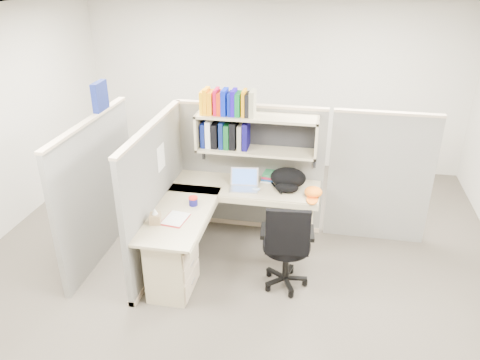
% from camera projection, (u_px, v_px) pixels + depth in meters
% --- Properties ---
extents(ground, '(6.00, 6.00, 0.00)m').
position_uv_depth(ground, '(237.00, 265.00, 5.35)').
color(ground, '#3D382F').
rests_on(ground, ground).
extents(room_shell, '(6.00, 6.00, 6.00)m').
position_uv_depth(room_shell, '(236.00, 131.00, 4.64)').
color(room_shell, '#B6B2A4').
rests_on(room_shell, ground).
extents(cubicle, '(3.79, 1.84, 1.95)m').
position_uv_depth(cubicle, '(213.00, 174.00, 5.41)').
color(cubicle, '#62635E').
rests_on(cubicle, ground).
extents(desk, '(1.74, 1.75, 0.73)m').
position_uv_depth(desk, '(194.00, 242.00, 4.97)').
color(desk, tan).
rests_on(desk, ground).
extents(laptop, '(0.36, 0.36, 0.23)m').
position_uv_depth(laptop, '(244.00, 180.00, 5.39)').
color(laptop, '#BBBBC0').
rests_on(laptop, desk).
extents(backpack, '(0.47, 0.40, 0.24)m').
position_uv_depth(backpack, '(288.00, 180.00, 5.40)').
color(backpack, black).
rests_on(backpack, desk).
extents(orange_cap, '(0.21, 0.24, 0.11)m').
position_uv_depth(orange_cap, '(313.00, 192.00, 5.27)').
color(orange_cap, orange).
rests_on(orange_cap, desk).
extents(snack_canister, '(0.10, 0.10, 0.10)m').
position_uv_depth(snack_canister, '(193.00, 201.00, 5.08)').
color(snack_canister, navy).
rests_on(snack_canister, desk).
extents(tissue_box, '(0.13, 0.13, 0.17)m').
position_uv_depth(tissue_box, '(155.00, 216.00, 4.72)').
color(tissue_box, '#987B56').
rests_on(tissue_box, desk).
extents(mouse, '(0.11, 0.09, 0.04)m').
position_uv_depth(mouse, '(256.00, 189.00, 5.41)').
color(mouse, '#94AED1').
rests_on(mouse, desk).
extents(paper_cup, '(0.08, 0.08, 0.09)m').
position_uv_depth(paper_cup, '(245.00, 178.00, 5.60)').
color(paper_cup, white).
rests_on(paper_cup, desk).
extents(book_stack, '(0.18, 0.23, 0.10)m').
position_uv_depth(book_stack, '(269.00, 176.00, 5.65)').
color(book_stack, gray).
rests_on(book_stack, desk).
extents(loose_paper, '(0.25, 0.31, 0.00)m').
position_uv_depth(loose_paper, '(176.00, 218.00, 4.84)').
color(loose_paper, white).
rests_on(loose_paper, desk).
extents(task_chair, '(0.56, 0.52, 1.04)m').
position_uv_depth(task_chair, '(286.00, 259.00, 4.82)').
color(task_chair, black).
rests_on(task_chair, ground).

